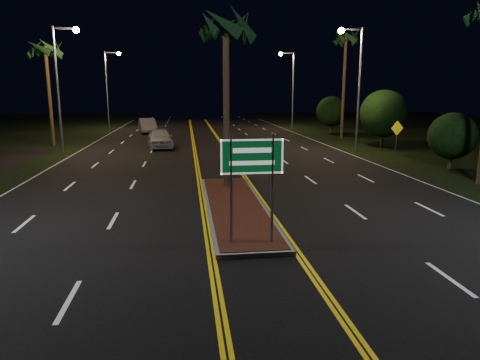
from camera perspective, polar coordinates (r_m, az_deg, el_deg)
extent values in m
plane|color=black|center=(10.29, 3.98, -14.33)|extent=(120.00, 120.00, 0.00)
cube|color=gray|center=(16.76, -0.63, -3.59)|extent=(2.25, 10.25, 0.15)
cube|color=#592819|center=(16.74, -0.63, -3.31)|extent=(2.00, 10.00, 0.02)
cylinder|color=gray|center=(12.23, -1.19, -1.31)|extent=(0.08, 0.08, 3.20)
cylinder|color=gray|center=(12.41, 4.33, -1.15)|extent=(0.08, 0.08, 3.20)
cube|color=#07471E|center=(12.13, 1.61, 3.15)|extent=(1.80, 0.04, 1.00)
cube|color=white|center=(12.11, 1.63, 3.13)|extent=(1.80, 0.01, 1.00)
cylinder|color=gray|center=(34.30, -23.12, 10.85)|extent=(0.18, 0.18, 9.00)
cube|color=gray|center=(34.36, -22.38, 18.20)|extent=(1.60, 0.12, 0.12)
sphere|color=#FFBA72|center=(34.17, -21.01, 18.18)|extent=(0.44, 0.44, 0.44)
cylinder|color=gray|center=(53.84, -17.33, 11.27)|extent=(0.18, 0.18, 9.00)
cube|color=gray|center=(53.88, -16.75, 15.95)|extent=(1.60, 0.12, 0.12)
sphere|color=#FFBA72|center=(53.75, -15.87, 15.90)|extent=(0.44, 0.44, 0.44)
cylinder|color=gray|center=(33.60, 15.59, 11.35)|extent=(0.18, 0.18, 9.00)
cube|color=gray|center=(33.58, 14.69, 18.85)|extent=(1.60, 0.12, 0.12)
sphere|color=#FFBA72|center=(33.29, 13.33, 18.81)|extent=(0.44, 0.44, 0.44)
cylinder|color=gray|center=(52.64, 7.08, 11.71)|extent=(0.18, 0.18, 9.00)
cube|color=gray|center=(52.63, 6.32, 16.47)|extent=(1.60, 0.12, 0.12)
sphere|color=#FFBA72|center=(52.44, 5.43, 16.39)|extent=(0.44, 0.44, 0.44)
cylinder|color=#382819|center=(19.65, -1.84, 9.55)|extent=(0.28, 0.28, 7.50)
cylinder|color=#382819|center=(38.64, -24.06, 10.04)|extent=(0.28, 0.28, 8.00)
cylinder|color=#382819|center=(41.70, 13.66, 11.80)|extent=(0.28, 0.28, 9.50)
cylinder|color=#382819|center=(27.99, 26.17, 2.23)|extent=(0.24, 0.24, 0.90)
sphere|color=black|center=(27.81, 26.45, 5.27)|extent=(2.70, 2.70, 2.70)
cylinder|color=#382819|center=(36.86, 18.39, 5.15)|extent=(0.24, 0.24, 1.26)
sphere|color=black|center=(36.69, 18.60, 8.41)|extent=(3.78, 3.78, 3.78)
cylinder|color=#382819|center=(47.85, 12.00, 6.79)|extent=(0.24, 0.24, 1.08)
sphere|color=black|center=(47.74, 12.09, 8.94)|extent=(3.24, 3.24, 3.24)
imported|color=silver|center=(35.18, -10.67, 5.73)|extent=(3.05, 5.77, 1.84)
imported|color=#B5B7C0|center=(48.31, -12.25, 7.27)|extent=(3.25, 5.79, 1.82)
cylinder|color=gray|center=(32.50, 20.10, 4.99)|extent=(0.07, 0.07, 2.13)
cube|color=yellow|center=(32.40, 20.23, 6.51)|extent=(1.01, 0.25, 1.03)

